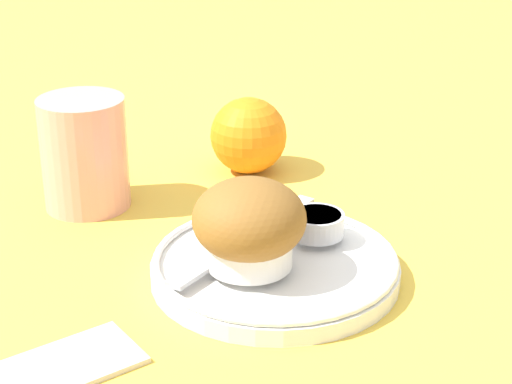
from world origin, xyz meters
TOP-DOWN VIEW (x-y plane):
  - ground_plane at (0.00, 0.00)m, footprint 3.00×3.00m
  - plate at (-0.02, -0.02)m, footprint 0.20×0.20m
  - muffin at (-0.04, -0.02)m, footprint 0.09×0.09m
  - cream_ramekin at (0.03, -0.01)m, footprint 0.05×0.05m
  - berry_pair at (-0.02, 0.01)m, footprint 0.03×0.01m
  - butter_knife at (-0.02, 0.02)m, footprint 0.18×0.08m
  - orange_fruit at (0.10, 0.17)m, footprint 0.08×0.08m
  - juice_glass at (-0.07, 0.20)m, footprint 0.08×0.08m
  - folded_napkin at (-0.20, -0.03)m, footprint 0.10×0.06m

SIDE VIEW (x-z plane):
  - ground_plane at x=0.00m, z-range 0.00..0.00m
  - folded_napkin at x=-0.20m, z-range 0.00..0.01m
  - plate at x=-0.02m, z-range 0.00..0.02m
  - butter_knife at x=-0.02m, z-range 0.02..0.02m
  - berry_pair at x=-0.02m, z-range 0.02..0.03m
  - cream_ramekin at x=0.03m, z-range 0.02..0.04m
  - orange_fruit at x=0.10m, z-range 0.00..0.08m
  - juice_glass at x=-0.07m, z-range 0.00..0.10m
  - muffin at x=-0.04m, z-range 0.02..0.09m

